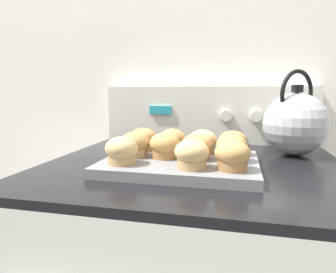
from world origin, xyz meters
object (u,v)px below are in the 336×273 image
at_px(muffin_r1_c0, 135,145).
at_px(muffin_r2_c1, 172,141).
at_px(muffin_r0_c2, 192,154).
at_px(muffin_r1_c3, 232,149).
at_px(muffin_r0_c0, 122,151).
at_px(muffin_pan, 181,163).
at_px(muffin_r2_c2, 202,142).
at_px(muffin_r2_c0, 143,139).
at_px(muffin_r1_c2, 197,147).
at_px(muffin_r2_c3, 233,143).
at_px(tea_kettle, 295,123).
at_px(muffin_r0_c3, 232,156).
at_px(muffin_r1_c1, 165,146).

height_order(muffin_r1_c0, muffin_r2_c1, same).
xyz_separation_m(muffin_r0_c2, muffin_r1_c3, (0.08, 0.08, 0.00)).
bearing_deg(muffin_r0_c0, muffin_pan, 33.49).
distance_m(muffin_pan, muffin_r2_c2, 0.09).
bearing_deg(muffin_r0_c0, muffin_r2_c0, 90.14).
height_order(muffin_r0_c0, muffin_r1_c2, same).
xyz_separation_m(muffin_r0_c2, muffin_r2_c0, (-0.15, 0.16, 0.00)).
bearing_deg(muffin_r2_c1, muffin_r2_c2, 0.77).
xyz_separation_m(muffin_r2_c3, tea_kettle, (0.17, 0.14, 0.04)).
relative_size(muffin_r0_c3, muffin_r1_c2, 1.00).
relative_size(muffin_r2_c3, tea_kettle, 0.30).
bearing_deg(muffin_r1_c3, muffin_r2_c1, 154.17).
distance_m(muffin_r1_c1, muffin_r2_c2, 0.11).
xyz_separation_m(muffin_r1_c3, muffin_r2_c2, (-0.07, 0.07, 0.00)).
bearing_deg(muffin_r2_c3, muffin_pan, -147.41).
bearing_deg(muffin_r2_c1, muffin_r1_c1, -91.61).
xyz_separation_m(muffin_r0_c2, tea_kettle, (0.24, 0.29, 0.04)).
height_order(muffin_r1_c0, tea_kettle, tea_kettle).
xyz_separation_m(muffin_r1_c1, muffin_r2_c3, (0.15, 0.07, 0.00)).
bearing_deg(muffin_r1_c3, muffin_r0_c0, -161.20).
xyz_separation_m(muffin_r2_c1, tea_kettle, (0.32, 0.14, 0.04)).
bearing_deg(muffin_r0_c2, muffin_r2_c1, 115.56).
bearing_deg(muffin_r2_c3, muffin_r1_c1, -154.69).
relative_size(muffin_r0_c3, muffin_r2_c2, 1.00).
bearing_deg(muffin_pan, muffin_r1_c0, 179.59).
bearing_deg(tea_kettle, muffin_r1_c0, -151.39).
distance_m(muffin_r0_c3, muffin_r1_c1, 0.17).
distance_m(muffin_r0_c0, muffin_r0_c3, 0.23).
bearing_deg(muffin_r0_c3, muffin_r2_c0, 147.02).
distance_m(muffin_r1_c0, tea_kettle, 0.45).
bearing_deg(muffin_r2_c2, muffin_r1_c1, -136.60).
bearing_deg(muffin_pan, muffin_r0_c3, -32.11).
bearing_deg(muffin_r0_c0, muffin_r1_c2, 27.54).
xyz_separation_m(muffin_r1_c3, muffin_r2_c1, (-0.15, 0.07, 0.00)).
relative_size(muffin_r2_c1, muffin_r2_c3, 1.00).
height_order(muffin_r0_c2, muffin_r0_c3, same).
distance_m(muffin_r0_c3, muffin_r2_c1, 0.21).
bearing_deg(muffin_r2_c1, muffin_pan, -63.84).
xyz_separation_m(muffin_pan, muffin_r2_c2, (0.04, 0.08, 0.04)).
relative_size(muffin_r0_c0, muffin_r0_c3, 1.00).
distance_m(muffin_r0_c3, muffin_r2_c0, 0.28).
bearing_deg(muffin_pan, muffin_r2_c3, 32.59).
bearing_deg(muffin_r2_c1, muffin_r1_c2, -44.87).
xyz_separation_m(muffin_r0_c2, muffin_r2_c3, (0.08, 0.15, 0.00)).
distance_m(muffin_r1_c2, muffin_r2_c2, 0.07).
xyz_separation_m(muffin_pan, muffin_r0_c2, (0.04, -0.08, 0.04)).
bearing_deg(muffin_r2_c3, muffin_r0_c2, -117.11).
relative_size(muffin_r2_c0, tea_kettle, 0.30).
relative_size(muffin_r1_c0, muffin_r1_c3, 1.00).
height_order(muffin_pan, muffin_r1_c3, muffin_r1_c3).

